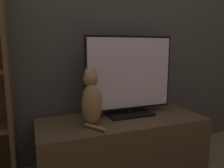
# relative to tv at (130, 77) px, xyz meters

# --- Properties ---
(wall_back) EXTENTS (4.80, 0.05, 2.60)m
(wall_back) POSITION_rel_tv_xyz_m (-0.10, 0.24, 0.54)
(wall_back) COLOR #47423D
(wall_back) RESTS_ON ground_plane
(tv_stand) EXTENTS (1.37, 0.55, 0.43)m
(tv_stand) POSITION_rel_tv_xyz_m (-0.10, -0.08, -0.54)
(tv_stand) COLOR brown
(tv_stand) RESTS_ON ground_plane
(tv) EXTENTS (0.78, 0.23, 0.68)m
(tv) POSITION_rel_tv_xyz_m (0.00, 0.00, 0.00)
(tv) COLOR black
(tv) RESTS_ON tv_stand
(cat) EXTENTS (0.16, 0.27, 0.44)m
(cat) POSITION_rel_tv_xyz_m (-0.37, -0.12, -0.14)
(cat) COLOR #997547
(cat) RESTS_ON tv_stand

